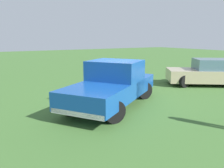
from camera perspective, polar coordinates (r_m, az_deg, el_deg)
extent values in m
plane|color=#3D662D|center=(9.88, 1.23, -4.27)|extent=(80.00, 80.00, 0.00)
cylinder|color=black|center=(7.33, 0.57, -6.91)|extent=(0.75, 0.22, 0.75)
cylinder|color=black|center=(8.12, -10.22, -5.24)|extent=(0.75, 0.22, 0.75)
cylinder|color=black|center=(10.27, 8.04, -1.63)|extent=(0.75, 0.22, 0.75)
cylinder|color=black|center=(10.85, -0.38, -0.80)|extent=(0.75, 0.22, 0.75)
cube|color=#144799|center=(7.68, -4.78, -3.44)|extent=(2.77, 2.75, 0.64)
cube|color=#144799|center=(9.19, 0.80, 1.51)|extent=(2.44, 2.53, 1.40)
cube|color=slate|center=(9.12, 0.80, 4.24)|extent=(2.15, 2.27, 0.48)
cube|color=#144799|center=(10.18, 3.12, 0.20)|extent=(3.11, 2.98, 0.60)
cube|color=silver|center=(6.98, -8.63, -7.32)|extent=(1.14, 1.64, 0.16)
cylinder|color=black|center=(13.08, 17.60, 0.69)|extent=(0.70, 0.20, 0.70)
cylinder|color=black|center=(14.60, 16.19, 1.86)|extent=(0.70, 0.20, 0.70)
cube|color=tan|center=(14.21, 22.76, 1.99)|extent=(4.73, 4.13, 0.68)
cube|color=slate|center=(14.20, 23.82, 4.51)|extent=(2.56, 2.48, 0.60)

